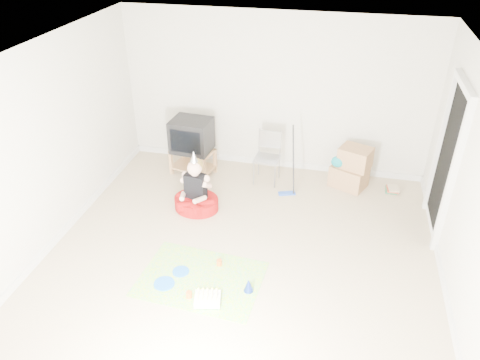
% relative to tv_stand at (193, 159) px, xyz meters
% --- Properties ---
extents(ground, '(5.00, 5.00, 0.00)m').
position_rel_tv_stand_xyz_m(ground, '(1.25, -1.92, -0.26)').
color(ground, '#C0AB8A').
rests_on(ground, ground).
extents(doorway_recess, '(0.02, 0.90, 2.05)m').
position_rel_tv_stand_xyz_m(doorway_recess, '(3.73, -0.72, 0.77)').
color(doorway_recess, black).
rests_on(doorway_recess, ground).
extents(tv_stand, '(0.77, 0.58, 0.43)m').
position_rel_tv_stand_xyz_m(tv_stand, '(0.00, 0.00, 0.00)').
color(tv_stand, '#A4764A').
rests_on(tv_stand, ground).
extents(crt_tv, '(0.66, 0.57, 0.54)m').
position_rel_tv_stand_xyz_m(crt_tv, '(0.00, -0.00, 0.44)').
color(crt_tv, black).
rests_on(crt_tv, tv_stand).
extents(folding_chair, '(0.41, 0.39, 0.86)m').
position_rel_tv_stand_xyz_m(folding_chair, '(1.25, 0.00, 0.16)').
color(folding_chair, '#939398').
rests_on(folding_chair, ground).
extents(cardboard_boxes, '(0.67, 0.59, 0.68)m').
position_rel_tv_stand_xyz_m(cardboard_boxes, '(2.57, 0.16, 0.07)').
color(cardboard_boxes, '#A3774F').
rests_on(cardboard_boxes, ground).
extents(floor_mop, '(0.28, 0.34, 1.06)m').
position_rel_tv_stand_xyz_m(floor_mop, '(1.63, -0.32, 0.01)').
color(floor_mop, blue).
rests_on(floor_mop, ground).
extents(book_pile, '(0.19, 0.24, 0.08)m').
position_rel_tv_stand_xyz_m(book_pile, '(3.25, 0.15, -0.22)').
color(book_pile, '#26734A').
rests_on(book_pile, ground).
extents(seated_woman, '(0.75, 0.75, 0.96)m').
position_rel_tv_stand_xyz_m(seated_woman, '(0.37, -1.01, -0.05)').
color(seated_woman, '#A10E0E').
rests_on(seated_woman, ground).
extents(party_mat, '(1.54, 1.17, 0.01)m').
position_rel_tv_stand_xyz_m(party_mat, '(0.87, -2.46, -0.26)').
color(party_mat, '#FD359B').
rests_on(party_mat, ground).
extents(birthday_cake, '(0.34, 0.29, 0.14)m').
position_rel_tv_stand_xyz_m(birthday_cake, '(1.06, -2.81, -0.22)').
color(birthday_cake, white).
rests_on(birthday_cake, party_mat).
extents(blue_plate_near, '(0.26, 0.26, 0.01)m').
position_rel_tv_stand_xyz_m(blue_plate_near, '(0.60, -2.40, -0.25)').
color(blue_plate_near, blue).
rests_on(blue_plate_near, party_mat).
extents(blue_plate_far, '(0.29, 0.29, 0.01)m').
position_rel_tv_stand_xyz_m(blue_plate_far, '(0.47, -2.65, -0.25)').
color(blue_plate_far, blue).
rests_on(blue_plate_far, party_mat).
extents(orange_cup_near, '(0.07, 0.07, 0.08)m').
position_rel_tv_stand_xyz_m(orange_cup_near, '(1.03, -2.17, -0.21)').
color(orange_cup_near, orange).
rests_on(orange_cup_near, party_mat).
extents(orange_cup_far, '(0.07, 0.07, 0.08)m').
position_rel_tv_stand_xyz_m(orange_cup_far, '(0.83, -2.79, -0.21)').
color(orange_cup_far, orange).
rests_on(orange_cup_far, party_mat).
extents(blue_party_hat, '(0.15, 0.15, 0.17)m').
position_rel_tv_stand_xyz_m(blue_party_hat, '(1.49, -2.53, -0.17)').
color(blue_party_hat, '#162F9F').
rests_on(blue_party_hat, party_mat).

